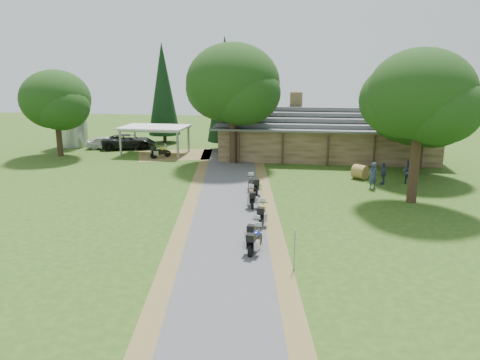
# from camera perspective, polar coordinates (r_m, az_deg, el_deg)

# --- Properties ---
(ground) EXTENTS (120.00, 120.00, 0.00)m
(ground) POSITION_cam_1_polar(r_m,az_deg,el_deg) (24.01, -1.75, -7.69)
(ground) COLOR #254914
(ground) RESTS_ON ground
(driveway) EXTENTS (51.95, 51.95, 0.00)m
(driveway) POSITION_cam_1_polar(r_m,az_deg,el_deg) (27.80, -1.43, -4.63)
(driveway) COLOR #4A4A4D
(driveway) RESTS_ON ground
(lodge) EXTENTS (21.40, 9.40, 4.90)m
(lodge) POSITION_cam_1_polar(r_m,az_deg,el_deg) (46.52, 10.46, 5.80)
(lodge) COLOR brown
(lodge) RESTS_ON ground
(silo) EXTENTS (3.38, 3.38, 6.37)m
(silo) POSITION_cam_1_polar(r_m,az_deg,el_deg) (54.85, -19.80, 7.20)
(silo) COLOR gray
(silo) RESTS_ON ground
(carport) EXTENTS (6.68, 4.62, 2.81)m
(carport) POSITION_cam_1_polar(r_m,az_deg,el_deg) (47.99, -10.29, 4.79)
(carport) COLOR silver
(carport) RESTS_ON ground
(car_white_sedan) EXTENTS (3.21, 5.49, 1.71)m
(car_white_sedan) POSITION_cam_1_polar(r_m,az_deg,el_deg) (52.34, -16.01, 4.61)
(car_white_sedan) COLOR silver
(car_white_sedan) RESTS_ON ground
(car_dark_suv) EXTENTS (4.30, 6.63, 2.35)m
(car_dark_suv) POSITION_cam_1_polar(r_m,az_deg,el_deg) (51.67, -13.42, 5.01)
(car_dark_suv) COLOR black
(car_dark_suv) RESTS_ON ground
(motorcycle_row_a) EXTENTS (0.93, 1.95, 1.28)m
(motorcycle_row_a) POSITION_cam_1_polar(r_m,az_deg,el_deg) (22.82, 1.85, -7.15)
(motorcycle_row_a) COLOR #17269C
(motorcycle_row_a) RESTS_ON ground
(motorcycle_row_b) EXTENTS (0.83, 1.80, 1.19)m
(motorcycle_row_b) POSITION_cam_1_polar(r_m,az_deg,el_deg) (24.18, 1.79, -6.03)
(motorcycle_row_b) COLOR #A3A6AA
(motorcycle_row_b) RESTS_ON ground
(motorcycle_row_c) EXTENTS (0.63, 1.91, 1.31)m
(motorcycle_row_c) POSITION_cam_1_polar(r_m,az_deg,el_deg) (26.75, 2.68, -3.92)
(motorcycle_row_c) COLOR yellow
(motorcycle_row_c) RESTS_ON ground
(motorcycle_row_d) EXTENTS (0.90, 1.91, 1.25)m
(motorcycle_row_d) POSITION_cam_1_polar(r_m,az_deg,el_deg) (29.89, 1.43, -2.03)
(motorcycle_row_d) COLOR red
(motorcycle_row_d) RESTS_ON ground
(motorcycle_row_e) EXTENTS (1.31, 2.10, 1.37)m
(motorcycle_row_e) POSITION_cam_1_polar(r_m,az_deg,el_deg) (32.82, 1.58, -0.48)
(motorcycle_row_e) COLOR black
(motorcycle_row_e) RESTS_ON ground
(motorcycle_carport_a) EXTENTS (1.80, 1.81, 1.32)m
(motorcycle_carport_a) POSITION_cam_1_polar(r_m,az_deg,el_deg) (46.01, -9.66, 3.48)
(motorcycle_carport_a) COLOR gold
(motorcycle_carport_a) RESTS_ON ground
(person_a) EXTENTS (0.79, 0.73, 2.26)m
(person_a) POSITION_cam_1_polar(r_m,az_deg,el_deg) (35.42, 15.90, 0.81)
(person_a) COLOR navy
(person_a) RESTS_ON ground
(person_b) EXTENTS (0.75, 0.70, 2.14)m
(person_b) POSITION_cam_1_polar(r_m,az_deg,el_deg) (37.67, 19.84, 1.18)
(person_b) COLOR navy
(person_b) RESTS_ON ground
(person_c) EXTENTS (0.41, 0.57, 1.96)m
(person_c) POSITION_cam_1_polar(r_m,az_deg,el_deg) (36.82, 17.08, 0.97)
(person_c) COLOR navy
(person_c) RESTS_ON ground
(hay_bale) EXTENTS (1.49, 1.51, 1.12)m
(hay_bale) POSITION_cam_1_polar(r_m,az_deg,el_deg) (38.24, 14.42, 0.97)
(hay_bale) COLOR olive
(hay_bale) RESTS_ON ground
(sign_post) EXTENTS (0.34, 0.06, 1.88)m
(sign_post) POSITION_cam_1_polar(r_m,az_deg,el_deg) (20.87, 6.65, -8.43)
(sign_post) COLOR gray
(sign_post) RESTS_ON ground
(oak_lodge_left) EXTENTS (8.32, 8.32, 11.66)m
(oak_lodge_left) POSITION_cam_1_polar(r_m,az_deg,el_deg) (42.33, -0.86, 9.85)
(oak_lodge_left) COLOR black
(oak_lodge_left) RESTS_ON ground
(oak_lodge_right) EXTENTS (7.51, 7.51, 9.08)m
(oak_lodge_right) POSITION_cam_1_polar(r_m,az_deg,el_deg) (40.23, 20.95, 6.87)
(oak_lodge_right) COLOR black
(oak_lodge_right) RESTS_ON ground
(oak_driveway) EXTENTS (6.72, 6.72, 11.37)m
(oak_driveway) POSITION_cam_1_polar(r_m,az_deg,el_deg) (31.86, 20.97, 7.33)
(oak_driveway) COLOR black
(oak_driveway) RESTS_ON ground
(oak_silo) EXTENTS (6.68, 6.68, 8.96)m
(oak_silo) POSITION_cam_1_polar(r_m,az_deg,el_deg) (49.15, -21.46, 7.88)
(oak_silo) COLOR black
(oak_silo) RESTS_ON ground
(cedar_near) EXTENTS (3.76, 3.76, 11.69)m
(cedar_near) POSITION_cam_1_polar(r_m,az_deg,el_deg) (49.02, -1.83, 10.42)
(cedar_near) COLOR black
(cedar_near) RESTS_ON ground
(cedar_far) EXTENTS (3.61, 3.61, 11.30)m
(cedar_far) POSITION_cam_1_polar(r_m,az_deg,el_deg) (54.61, -9.35, 10.40)
(cedar_far) COLOR black
(cedar_far) RESTS_ON ground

